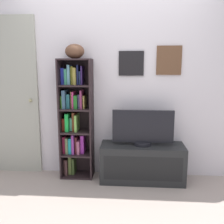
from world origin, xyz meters
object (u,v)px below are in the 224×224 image
at_px(football, 75,51).
at_px(tv_stand, 142,163).
at_px(television, 143,128).
at_px(door, 10,97).
at_px(bookshelf, 75,119).

xyz_separation_m(football, tv_stand, (0.85, -0.07, -1.40)).
xyz_separation_m(television, door, (-1.78, 0.18, 0.35)).
xyz_separation_m(tv_stand, television, (-0.00, 0.00, 0.46)).
bearing_deg(television, football, 175.64).
xyz_separation_m(football, door, (-0.93, 0.11, -0.59)).
bearing_deg(football, television, -4.36).
bearing_deg(tv_stand, bookshelf, 173.83).
height_order(television, door, door).
height_order(bookshelf, football, football).
distance_m(football, television, 1.27).
relative_size(television, door, 0.36).
height_order(bookshelf, door, door).
xyz_separation_m(football, television, (0.85, -0.07, -0.94)).
height_order(football, television, football).
relative_size(bookshelf, football, 6.42).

